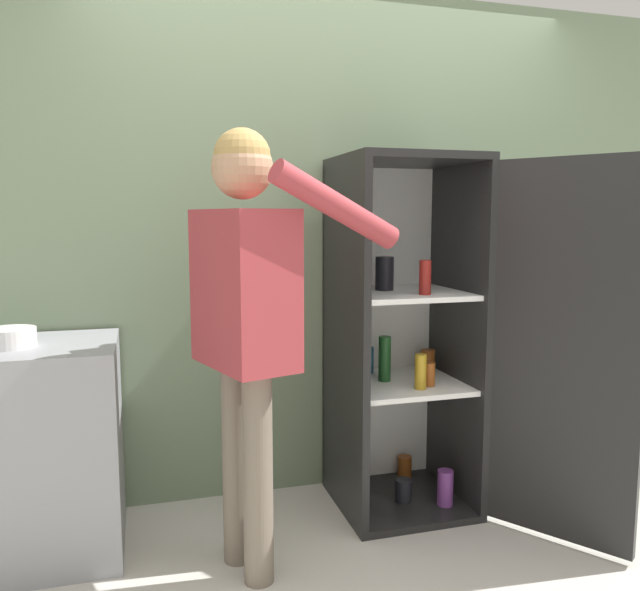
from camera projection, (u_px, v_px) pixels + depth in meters
The scene contains 6 objects.
ground_plane at pixel (408, 578), 2.47m from camera, with size 12.00×12.00×0.00m, color beige.
wall_back at pixel (335, 246), 3.24m from camera, with size 7.00×0.06×2.55m.
refrigerator at pixel (431, 339), 2.98m from camera, with size 1.01×1.13×1.71m.
person at pixel (246, 298), 2.40m from camera, with size 0.79×0.58×1.75m.
counter at pixel (24, 451), 2.60m from camera, with size 0.77×0.61×0.90m.
bowl at pixel (10, 338), 2.51m from camera, with size 0.20×0.20×0.08m.
Camera 1 is at (-0.98, -2.12, 1.42)m, focal length 35.00 mm.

